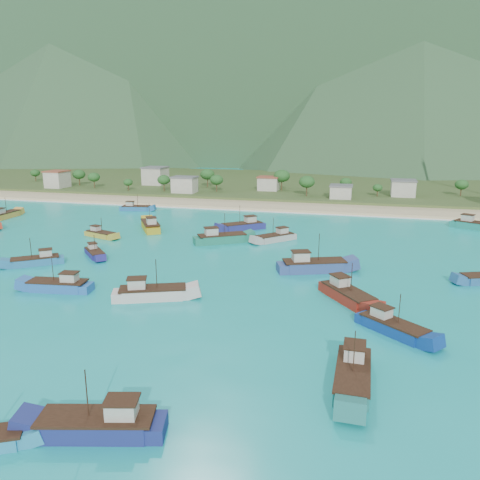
% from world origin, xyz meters
% --- Properties ---
extents(ground, '(600.00, 600.00, 0.00)m').
position_xyz_m(ground, '(0.00, 0.00, 0.00)').
color(ground, '#0D9193').
rests_on(ground, ground).
extents(beach, '(400.00, 18.00, 1.20)m').
position_xyz_m(beach, '(0.00, 79.00, 0.00)').
color(beach, beige).
rests_on(beach, ground).
extents(land, '(400.00, 110.00, 2.40)m').
position_xyz_m(land, '(0.00, 140.00, 0.00)').
color(land, '#385123').
rests_on(land, ground).
extents(surf_line, '(400.00, 2.50, 0.08)m').
position_xyz_m(surf_line, '(0.00, 69.50, 0.00)').
color(surf_line, white).
rests_on(surf_line, ground).
extents(mountains, '(1520.00, 440.00, 260.00)m').
position_xyz_m(mountains, '(-18.31, 403.81, 106.83)').
color(mountains, slate).
rests_on(mountains, ground).
extents(village, '(207.94, 33.94, 7.66)m').
position_xyz_m(village, '(10.39, 101.49, 4.71)').
color(village, beige).
rests_on(village, ground).
extents(vegetation, '(273.29, 26.25, 8.89)m').
position_xyz_m(vegetation, '(-12.39, 102.96, 5.16)').
color(vegetation, '#235623').
rests_on(vegetation, ground).
extents(boat_1, '(12.27, 9.00, 7.13)m').
position_xyz_m(boat_1, '(61.44, 57.59, 0.90)').
color(boat_1, '#1A7F71').
rests_on(boat_1, ground).
extents(boat_2, '(9.73, 12.32, 7.28)m').
position_xyz_m(boat_2, '(-21.40, 35.06, 0.93)').
color(boat_2, '#B6981A').
rests_on(boat_2, ground).
extents(boat_3, '(7.79, 7.83, 5.04)m').
position_xyz_m(boat_3, '(-21.50, 8.35, 0.52)').
color(boat_3, navy).
rests_on(boat_3, ground).
extents(boat_4, '(10.18, 4.52, 5.81)m').
position_xyz_m(boat_4, '(-38.67, 60.50, 0.66)').
color(boat_4, '#206099').
rests_on(boat_4, ground).
extents(boat_5, '(12.46, 9.71, 7.33)m').
position_xyz_m(boat_5, '(0.66, 26.21, 0.94)').
color(boat_5, '#19735B').
rests_on(boat_5, ground).
extents(boat_6, '(9.78, 8.89, 6.05)m').
position_xyz_m(boat_6, '(36.84, -15.01, 0.71)').
color(boat_6, navy).
rests_on(boat_6, ground).
extents(boat_9, '(3.88, 11.17, 6.50)m').
position_xyz_m(boat_9, '(-69.99, 38.72, 0.79)').
color(boat_9, gold).
rests_on(boat_9, ground).
extents(boat_11, '(9.59, 11.29, 6.81)m').
position_xyz_m(boat_11, '(30.59, -4.58, 0.85)').
color(boat_11, maroon).
rests_on(boat_11, ground).
extents(boat_12, '(13.48, 8.26, 7.66)m').
position_xyz_m(boat_12, '(23.81, 9.31, 1.00)').
color(boat_12, '#2F4783').
rests_on(boat_12, ground).
extents(boat_17, '(11.06, 4.57, 6.34)m').
position_xyz_m(boat_17, '(-15.52, -12.05, 0.76)').
color(boat_17, '#245EAD').
rests_on(boat_17, ground).
extents(boat_18, '(12.04, 7.56, 6.86)m').
position_xyz_m(boat_18, '(0.84, -11.64, 0.85)').
color(boat_18, beige).
rests_on(boat_18, ground).
extents(boat_19, '(9.20, 9.74, 6.12)m').
position_xyz_m(boat_19, '(12.70, 31.17, 0.72)').
color(boat_19, '#AFA7A0').
rests_on(boat_19, ground).
extents(boat_20, '(3.56, 11.62, 6.84)m').
position_xyz_m(boat_20, '(32.13, -29.22, 0.85)').
color(boat_20, '#1F6E6A').
rests_on(boat_20, ground).
extents(boat_21, '(9.59, 8.34, 5.83)m').
position_xyz_m(boat_21, '(-29.12, -0.10, 0.67)').
color(boat_21, '#226A9D').
rests_on(boat_21, ground).
extents(boat_23, '(9.36, 5.54, 5.31)m').
position_xyz_m(boat_23, '(-29.70, 24.26, 0.57)').
color(boat_23, gold).
rests_on(boat_23, ground).
extents(boat_24, '(11.78, 6.03, 6.68)m').
position_xyz_m(boat_24, '(10.86, -43.42, 0.82)').
color(boat_24, navy).
rests_on(boat_24, ground).
extents(boat_25, '(11.14, 10.30, 6.93)m').
position_xyz_m(boat_25, '(2.12, 41.12, 0.87)').
color(boat_25, navy).
rests_on(boat_25, ground).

